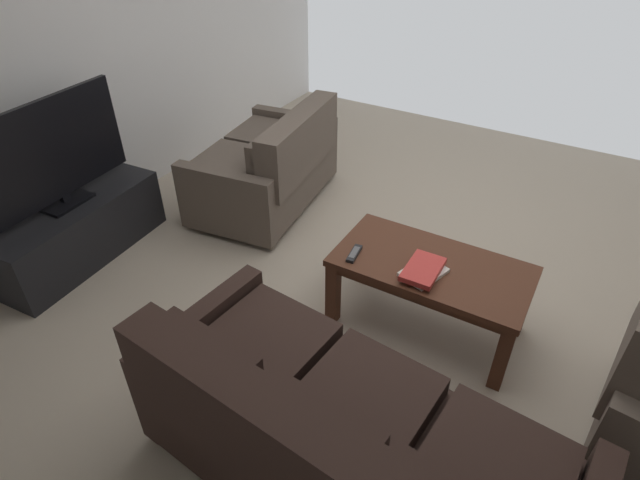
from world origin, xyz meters
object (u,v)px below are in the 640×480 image
object	(u,v)px
book_stack	(423,270)
tv_stand	(76,230)
loveseat_near	(270,166)
flat_tv	(50,154)
tv_remote	(354,254)
coffee_table	(431,274)
sofa_main	(342,447)

from	to	relation	value
book_stack	tv_stand	bearing A→B (deg)	10.93
loveseat_near	flat_tv	world-z (taller)	flat_tv
flat_tv	book_stack	size ratio (longest dim) A/B	3.84
tv_remote	tv_stand	bearing A→B (deg)	12.17
coffee_table	tv_stand	world-z (taller)	coffee_table
tv_stand	loveseat_near	bearing A→B (deg)	-121.52
tv_stand	flat_tv	world-z (taller)	flat_tv
coffee_table	flat_tv	bearing A→B (deg)	13.56
tv_remote	book_stack	bearing A→B (deg)	-175.27
coffee_table	tv_stand	size ratio (longest dim) A/B	0.86
sofa_main	tv_stand	distance (m)	2.49
coffee_table	tv_remote	bearing A→B (deg)	19.90
loveseat_near	coffee_table	bearing A→B (deg)	156.41
sofa_main	loveseat_near	size ratio (longest dim) A/B	1.40
sofa_main	tv_stand	size ratio (longest dim) A/B	1.51
coffee_table	tv_stand	bearing A→B (deg)	13.56
book_stack	coffee_table	bearing A→B (deg)	-96.44
sofa_main	loveseat_near	bearing A→B (deg)	-48.54
sofa_main	tv_stand	world-z (taller)	sofa_main
loveseat_near	coffee_table	xyz separation A→B (m)	(-1.58, 0.69, 0.05)
tv_stand	flat_tv	xyz separation A→B (m)	(-0.00, -0.00, 0.58)
loveseat_near	tv_remote	xyz separation A→B (m)	(-1.17, 0.84, 0.13)
loveseat_near	coffee_table	world-z (taller)	loveseat_near
coffee_table	book_stack	xyz separation A→B (m)	(0.01, 0.12, 0.10)
book_stack	tv_remote	xyz separation A→B (m)	(0.40, 0.03, -0.02)
coffee_table	loveseat_near	bearing A→B (deg)	-23.59
flat_tv	book_stack	distance (m)	2.40
loveseat_near	book_stack	world-z (taller)	loveseat_near
sofa_main	flat_tv	size ratio (longest dim) A/B	1.70
sofa_main	book_stack	xyz separation A→B (m)	(0.08, -1.06, 0.14)
sofa_main	book_stack	size ratio (longest dim) A/B	6.54
loveseat_near	coffee_table	distance (m)	1.72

